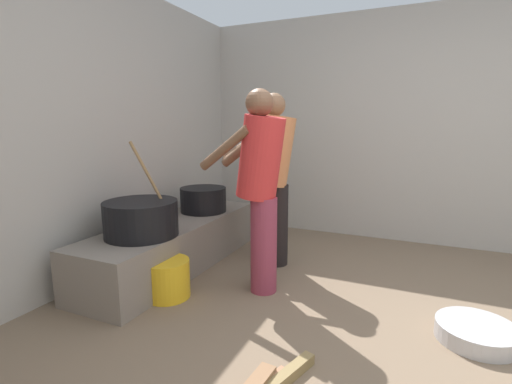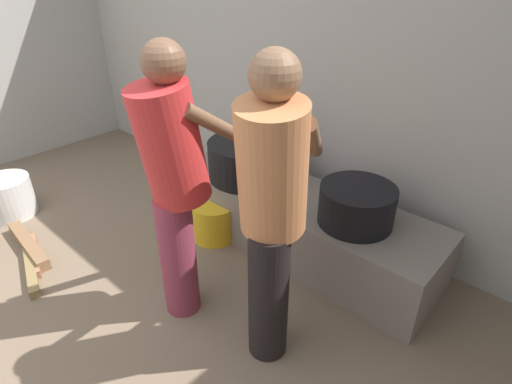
{
  "view_description": "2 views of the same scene",
  "coord_description": "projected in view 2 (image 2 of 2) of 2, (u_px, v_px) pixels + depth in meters",
  "views": [
    {
      "loc": [
        -1.92,
        0.2,
        1.26
      ],
      "look_at": [
        0.47,
        1.26,
        0.79
      ],
      "focal_mm": 25.97,
      "sensor_mm": 36.0,
      "label": 1
    },
    {
      "loc": [
        2.08,
        0.2,
        1.8
      ],
      "look_at": [
        0.97,
        1.42,
        0.86
      ],
      "focal_mm": 28.69,
      "sensor_mm": 36.0,
      "label": 2
    }
  ],
  "objects": [
    {
      "name": "cooking_pot_main",
      "position": [
        247.0,
        159.0,
        2.93
      ],
      "size": [
        0.56,
        0.56,
        0.73
      ],
      "color": "black",
      "rests_on": "hearth_ledge"
    },
    {
      "name": "firewood_pile",
      "position": [
        30.0,
        253.0,
        2.83
      ],
      "size": [
        0.86,
        0.29,
        0.08
      ],
      "color": "#876041",
      "rests_on": "ground_plane"
    },
    {
      "name": "block_enclosure_rear",
      "position": [
        272.0,
        47.0,
        3.09
      ],
      "size": [
        5.06,
        0.2,
        2.45
      ],
      "primitive_type": "cube",
      "color": "#ADA8A0",
      "rests_on": "ground_plane"
    },
    {
      "name": "cooking_pot_secondary",
      "position": [
        357.0,
        205.0,
        2.42
      ],
      "size": [
        0.45,
        0.45,
        0.24
      ],
      "color": "black",
      "rests_on": "hearth_ledge"
    },
    {
      "name": "cook_in_red_shirt",
      "position": [
        175.0,
        176.0,
        2.04
      ],
      "size": [
        0.41,
        0.68,
        1.52
      ],
      "color": "#8C3347",
      "rests_on": "ground_plane"
    },
    {
      "name": "bucket_yellow_plastic",
      "position": [
        214.0,
        220.0,
        3.0
      ],
      "size": [
        0.33,
        0.33,
        0.28
      ],
      "primitive_type": "cylinder",
      "color": "gold",
      "rests_on": "ground_plane"
    },
    {
      "name": "cook_in_orange_shirt",
      "position": [
        272.0,
        204.0,
        1.78
      ],
      "size": [
        0.58,
        0.72,
        1.53
      ],
      "color": "black",
      "rests_on": "ground_plane"
    },
    {
      "name": "bucket_white_plastic",
      "position": [
        8.0,
        197.0,
        3.25
      ],
      "size": [
        0.37,
        0.37,
        0.32
      ],
      "primitive_type": "cylinder",
      "color": "silver",
      "rests_on": "ground_plane"
    },
    {
      "name": "hearth_ledge",
      "position": [
        296.0,
        221.0,
        2.86
      ],
      "size": [
        1.98,
        0.6,
        0.42
      ],
      "primitive_type": "cube",
      "color": "slate",
      "rests_on": "ground_plane"
    }
  ]
}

